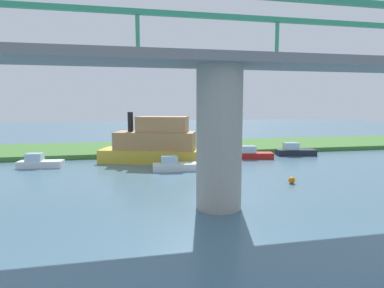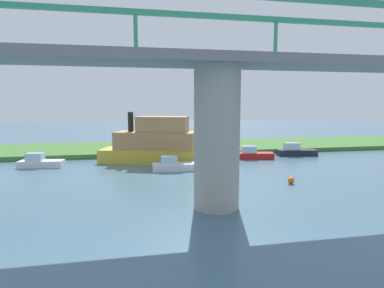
{
  "view_description": "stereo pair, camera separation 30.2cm",
  "coord_description": "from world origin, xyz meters",
  "px_view_note": "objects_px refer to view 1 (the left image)",
  "views": [
    {
      "loc": [
        5.46,
        36.19,
        5.92
      ],
      "look_at": [
        -1.17,
        5.0,
        2.0
      ],
      "focal_mm": 30.49,
      "sensor_mm": 36.0,
      "label": 1
    },
    {
      "loc": [
        5.16,
        36.25,
        5.92
      ],
      "look_at": [
        -1.17,
        5.0,
        2.0
      ],
      "focal_mm": 30.49,
      "sensor_mm": 36.0,
      "label": 2
    }
  ],
  "objects_px": {
    "person_on_bank": "(133,145)",
    "motorboat_red": "(153,144)",
    "riverboat_paddlewheel": "(174,165)",
    "houseboat_blue": "(39,162)",
    "marker_buoy": "(292,180)",
    "mooring_post": "(172,146)",
    "motorboat_white": "(252,154)",
    "bridge_pylon": "(219,138)",
    "skiff_small": "(295,151)"
  },
  "relations": [
    {
      "from": "person_on_bank",
      "to": "skiff_small",
      "type": "bearing_deg",
      "value": 167.51
    },
    {
      "from": "mooring_post",
      "to": "motorboat_white",
      "type": "relative_size",
      "value": 0.25
    },
    {
      "from": "mooring_post",
      "to": "motorboat_red",
      "type": "relative_size",
      "value": 0.1
    },
    {
      "from": "riverboat_paddlewheel",
      "to": "marker_buoy",
      "type": "distance_m",
      "value": 10.33
    },
    {
      "from": "riverboat_paddlewheel",
      "to": "marker_buoy",
      "type": "height_order",
      "value": "riverboat_paddlewheel"
    },
    {
      "from": "person_on_bank",
      "to": "skiff_small",
      "type": "distance_m",
      "value": 18.81
    },
    {
      "from": "bridge_pylon",
      "to": "person_on_bank",
      "type": "bearing_deg",
      "value": -78.57
    },
    {
      "from": "houseboat_blue",
      "to": "riverboat_paddlewheel",
      "type": "bearing_deg",
      "value": 161.62
    },
    {
      "from": "bridge_pylon",
      "to": "mooring_post",
      "type": "height_order",
      "value": "bridge_pylon"
    },
    {
      "from": "motorboat_white",
      "to": "marker_buoy",
      "type": "distance_m",
      "value": 11.34
    },
    {
      "from": "mooring_post",
      "to": "riverboat_paddlewheel",
      "type": "bearing_deg",
      "value": 82.56
    },
    {
      "from": "motorboat_red",
      "to": "houseboat_blue",
      "type": "height_order",
      "value": "motorboat_red"
    },
    {
      "from": "skiff_small",
      "to": "houseboat_blue",
      "type": "height_order",
      "value": "skiff_small"
    },
    {
      "from": "houseboat_blue",
      "to": "person_on_bank",
      "type": "bearing_deg",
      "value": -147.36
    },
    {
      "from": "person_on_bank",
      "to": "marker_buoy",
      "type": "relative_size",
      "value": 2.78
    },
    {
      "from": "mooring_post",
      "to": "motorboat_white",
      "type": "bearing_deg",
      "value": 150.98
    },
    {
      "from": "motorboat_white",
      "to": "houseboat_blue",
      "type": "distance_m",
      "value": 21.56
    },
    {
      "from": "mooring_post",
      "to": "bridge_pylon",
      "type": "bearing_deg",
      "value": 89.12
    },
    {
      "from": "person_on_bank",
      "to": "motorboat_red",
      "type": "bearing_deg",
      "value": 110.44
    },
    {
      "from": "mooring_post",
      "to": "skiff_small",
      "type": "bearing_deg",
      "value": 165.85
    },
    {
      "from": "mooring_post",
      "to": "marker_buoy",
      "type": "height_order",
      "value": "mooring_post"
    },
    {
      "from": "marker_buoy",
      "to": "houseboat_blue",
      "type": "bearing_deg",
      "value": -28.01
    },
    {
      "from": "person_on_bank",
      "to": "bridge_pylon",
      "type": "bearing_deg",
      "value": 101.43
    },
    {
      "from": "person_on_bank",
      "to": "mooring_post",
      "type": "relative_size",
      "value": 1.29
    },
    {
      "from": "skiff_small",
      "to": "marker_buoy",
      "type": "distance_m",
      "value": 14.22
    },
    {
      "from": "motorboat_white",
      "to": "marker_buoy",
      "type": "xyz_separation_m",
      "value": [
        1.47,
        11.24,
        -0.25
      ]
    },
    {
      "from": "motorboat_red",
      "to": "riverboat_paddlewheel",
      "type": "height_order",
      "value": "motorboat_red"
    },
    {
      "from": "person_on_bank",
      "to": "skiff_small",
      "type": "xyz_separation_m",
      "value": [
        -18.35,
        4.07,
        -0.67
      ]
    },
    {
      "from": "motorboat_red",
      "to": "marker_buoy",
      "type": "relative_size",
      "value": 21.11
    },
    {
      "from": "bridge_pylon",
      "to": "riverboat_paddlewheel",
      "type": "bearing_deg",
      "value": -85.4
    },
    {
      "from": "riverboat_paddlewheel",
      "to": "skiff_small",
      "type": "xyz_separation_m",
      "value": [
        -15.05,
        -5.65,
        0.05
      ]
    },
    {
      "from": "riverboat_paddlewheel",
      "to": "houseboat_blue",
      "type": "xyz_separation_m",
      "value": [
        12.17,
        -4.04,
        0.0
      ]
    },
    {
      "from": "riverboat_paddlewheel",
      "to": "houseboat_blue",
      "type": "bearing_deg",
      "value": -18.38
    },
    {
      "from": "motorboat_red",
      "to": "marker_buoy",
      "type": "height_order",
      "value": "motorboat_red"
    },
    {
      "from": "bridge_pylon",
      "to": "person_on_bank",
      "type": "distance_m",
      "value": 21.34
    },
    {
      "from": "riverboat_paddlewheel",
      "to": "skiff_small",
      "type": "height_order",
      "value": "skiff_small"
    },
    {
      "from": "houseboat_blue",
      "to": "skiff_small",
      "type": "bearing_deg",
      "value": -176.61
    },
    {
      "from": "bridge_pylon",
      "to": "motorboat_white",
      "type": "xyz_separation_m",
      "value": [
        -8.5,
        -15.62,
        -3.51
      ]
    },
    {
      "from": "houseboat_blue",
      "to": "motorboat_white",
      "type": "bearing_deg",
      "value": -178.51
    },
    {
      "from": "mooring_post",
      "to": "motorboat_red",
      "type": "height_order",
      "value": "motorboat_red"
    },
    {
      "from": "marker_buoy",
      "to": "mooring_post",
      "type": "bearing_deg",
      "value": -66.95
    },
    {
      "from": "skiff_small",
      "to": "marker_buoy",
      "type": "height_order",
      "value": "skiff_small"
    },
    {
      "from": "bridge_pylon",
      "to": "skiff_small",
      "type": "xyz_separation_m",
      "value": [
        -14.16,
        -16.67,
        -3.48
      ]
    },
    {
      "from": "mooring_post",
      "to": "motorboat_white",
      "type": "xyz_separation_m",
      "value": [
        -8.19,
        4.54,
        -0.54
      ]
    },
    {
      "from": "bridge_pylon",
      "to": "riverboat_paddlewheel",
      "type": "xyz_separation_m",
      "value": [
        0.89,
        -11.01,
        -3.53
      ]
    },
    {
      "from": "bridge_pylon",
      "to": "riverboat_paddlewheel",
      "type": "distance_m",
      "value": 11.6
    },
    {
      "from": "skiff_small",
      "to": "houseboat_blue",
      "type": "relative_size",
      "value": 1.12
    },
    {
      "from": "motorboat_red",
      "to": "motorboat_white",
      "type": "bearing_deg",
      "value": -179.97
    },
    {
      "from": "bridge_pylon",
      "to": "motorboat_red",
      "type": "bearing_deg",
      "value": -81.69
    },
    {
      "from": "houseboat_blue",
      "to": "marker_buoy",
      "type": "xyz_separation_m",
      "value": [
        -20.08,
        10.68,
        -0.23
      ]
    }
  ]
}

